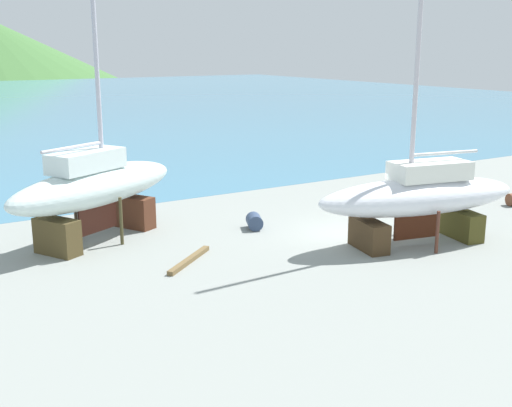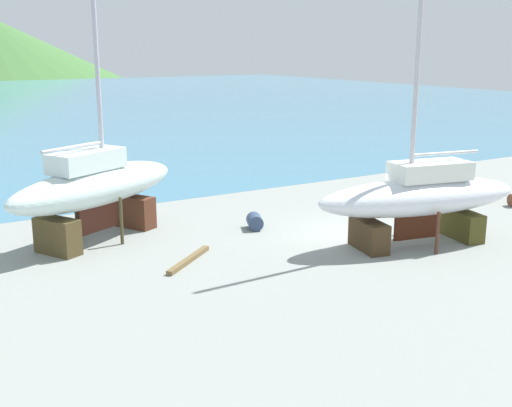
{
  "view_description": "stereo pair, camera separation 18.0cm",
  "coord_description": "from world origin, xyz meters",
  "views": [
    {
      "loc": [
        -14.86,
        -17.4,
        6.79
      ],
      "look_at": [
        -3.43,
        1.25,
        1.41
      ],
      "focal_mm": 44.68,
      "sensor_mm": 36.0,
      "label": 1
    },
    {
      "loc": [
        -14.71,
        -17.49,
        6.79
      ],
      "look_at": [
        -3.43,
        1.25,
        1.41
      ],
      "focal_mm": 44.68,
      "sensor_mm": 36.0,
      "label": 2
    }
  ],
  "objects": [
    {
      "name": "sailboat_far_slipway",
      "position": [
        -8.19,
        4.41,
        1.99
      ],
      "size": [
        7.72,
        5.37,
        14.06
      ],
      "rotation": [
        0.0,
        0.0,
        0.49
      ],
      "color": "#562E1D",
      "rests_on": "ground"
    },
    {
      "name": "timber_short_skew",
      "position": [
        -6.46,
        0.45,
        0.07
      ],
      "size": [
        2.28,
        1.89,
        0.15
      ],
      "primitive_type": "cube",
      "rotation": [
        0.0,
        0.0,
        0.68
      ],
      "color": "brown",
      "rests_on": "ground"
    },
    {
      "name": "barrel_rust_far",
      "position": [
        -2.61,
        2.69,
        0.29
      ],
      "size": [
        0.86,
        0.98,
        0.58
      ],
      "primitive_type": "cylinder",
      "rotation": [
        1.57,
        0.0,
        2.73
      ],
      "color": "#314261",
      "rests_on": "ground"
    },
    {
      "name": "ground_plane",
      "position": [
        0.0,
        -4.1,
        0.0
      ],
      "size": [
        50.41,
        50.41,
        0.0
      ],
      "primitive_type": "plane",
      "color": "gray"
    },
    {
      "name": "barrel_ochre",
      "position": [
        4.94,
        0.6,
        0.46
      ],
      "size": [
        0.69,
        0.69,
        0.91
      ],
      "primitive_type": "cylinder",
      "rotation": [
        0.0,
        0.0,
        2.96
      ],
      "color": "#2C2320",
      "rests_on": "ground"
    },
    {
      "name": "sea_water",
      "position": [
        0.0,
        66.4,
        0.0
      ],
      "size": [
        144.85,
        115.79,
        0.01
      ],
      "primitive_type": "cube",
      "color": "teal",
      "rests_on": "ground"
    },
    {
      "name": "sailboat_mid_port",
      "position": [
        1.34,
        -1.93,
        1.73
      ],
      "size": [
        7.98,
        3.6,
        11.82
      ],
      "rotation": [
        0.0,
        0.0,
        2.95
      ],
      "color": "#42301C",
      "rests_on": "ground"
    }
  ]
}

